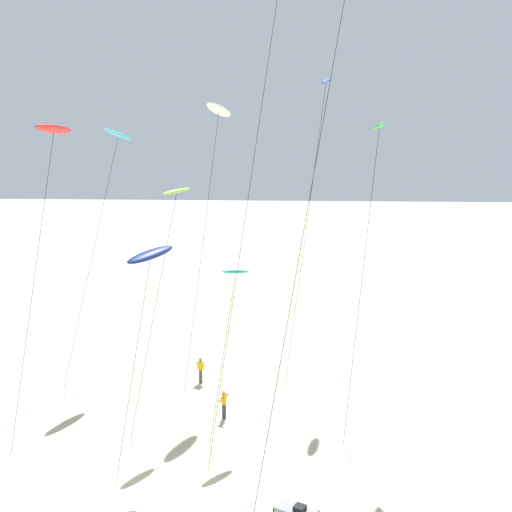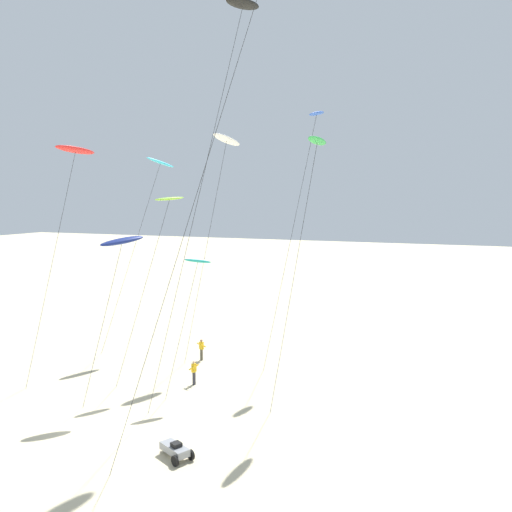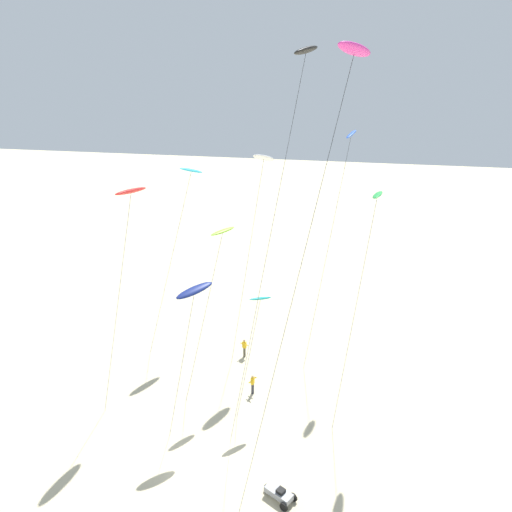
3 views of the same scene
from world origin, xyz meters
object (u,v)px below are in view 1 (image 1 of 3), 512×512
Objects in this scene: kite_blue at (325,87)px; kite_teal at (235,274)px; kite_navy at (150,255)px; kite_lime at (176,195)px; kite_flyer_middle at (224,403)px; kite_green at (379,130)px; kite_white at (219,112)px; kite_cyan at (118,137)px; kite_red at (54,131)px; kite_flyer_nearest at (201,370)px.

kite_teal is at bearing -115.97° from kite_blue.
kite_lime is (0.32, 5.09, 2.46)m from kite_navy.
kite_navy is 10.15m from kite_flyer_middle.
kite_green is 11.43m from kite_white.
kite_red is at bearing -91.87° from kite_cyan.
kite_red is at bearing -134.69° from kite_flyer_nearest.
kite_white reaches higher than kite_teal.
kite_white reaches higher than kite_flyer_nearest.
kite_red is 9.77× the size of kite_flyer_nearest.
kite_red is at bearing -129.21° from kite_white.
kite_green reaches higher than kite_teal.
kite_teal is 5.31× the size of kite_flyer_nearest.
kite_blue is 14.03m from kite_cyan.
kite_green reaches higher than kite_navy.
kite_cyan is (-16.14, 7.92, -0.36)m from kite_green.
kite_blue reaches higher than kite_green.
kite_green is 0.92× the size of kite_white.
kite_teal is at bearing 3.45° from kite_red.
kite_green is 0.84× the size of kite_blue.
kite_navy is at bearing -68.24° from kite_cyan.
kite_lime is at bearing 176.47° from kite_green.
kite_blue is 15.22m from kite_teal.
kite_red reaches higher than kite_cyan.
kite_navy reaches higher than kite_flyer_nearest.
kite_blue reaches higher than kite_red.
kite_lime is at bearing -137.37° from kite_blue.
kite_navy is 0.53× the size of kite_blue.
kite_red is 9.77× the size of kite_flyer_middle.
kite_lime is (-8.42, -7.75, -6.29)m from kite_blue.
kite_flyer_nearest is (0.97, 8.48, -9.04)m from kite_navy.
kite_flyer_nearest is (-7.77, -4.37, -17.80)m from kite_blue.
kite_green is 9.83× the size of kite_flyer_middle.
kite_navy is at bearing -96.53° from kite_flyer_nearest.
kite_red is 1.84× the size of kite_teal.
kite_blue is 19.90m from kite_flyer_nearest.
kite_cyan is at bearing 169.64° from kite_white.
kite_white is at bearing -165.28° from kite_blue.
kite_green reaches higher than kite_red.
kite_cyan reaches higher than kite_lime.
kite_white is 10.67× the size of kite_flyer_nearest.
kite_green is 1.01× the size of kite_cyan.
kite_white is at bearing 74.33° from kite_lime.
kite_teal is 9.91m from kite_flyer_nearest.
kite_blue is 2.20× the size of kite_teal.
kite_blue is at bearing 14.72° from kite_white.
kite_cyan is at bearing 132.28° from kite_teal.
kite_teal is (9.07, 0.55, -7.38)m from kite_red.
kite_blue is at bearing 37.30° from kite_red.
kite_flyer_middle is (1.07, -7.62, -16.16)m from kite_white.
kite_cyan is at bearing 131.96° from kite_flyer_middle.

